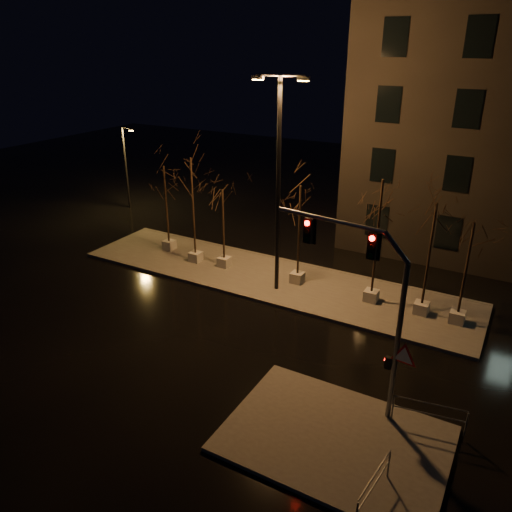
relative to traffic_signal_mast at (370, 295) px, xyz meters
The scene contains 15 objects.
ground 9.01m from the traffic_signal_mast, 168.46° to the left, with size 90.00×90.00×0.00m, color black.
median 11.63m from the traffic_signal_mast, 135.36° to the left, with size 22.00×5.00×0.15m, color #4E4C46.
sidewalk_corner 4.81m from the traffic_signal_mast, 94.67° to the right, with size 7.00×5.00×0.15m, color #4E4C46.
tree_0 16.86m from the traffic_signal_mast, 151.54° to the left, with size 1.80×1.80×5.32m.
tree_1 14.35m from the traffic_signal_mast, 149.28° to the left, with size 1.80×1.80×6.21m.
tree_2 12.94m from the traffic_signal_mast, 144.30° to the left, with size 1.80×1.80×4.60m.
tree_3 9.78m from the traffic_signal_mast, 127.93° to the left, with size 1.80×1.80×5.40m.
tree_4 7.89m from the traffic_signal_mast, 104.56° to the left, with size 1.80×1.80×6.28m.
tree_5 7.59m from the traffic_signal_mast, 86.64° to the left, with size 1.80×1.80×5.55m.
tree_6 7.84m from the traffic_signal_mast, 74.78° to the left, with size 1.80×1.80×4.95m.
traffic_signal_mast is the anchor object (origin of this frame).
streetlight_main 9.47m from the traffic_signal_mast, 135.47° to the left, with size 2.61×0.73×10.45m.
streetlight_far 26.67m from the traffic_signal_mast, 149.56° to the left, with size 1.21×0.22×6.15m.
guard_rail_a 4.35m from the traffic_signal_mast, ahead, with size 2.31×0.42×1.01m.
guard_rail_b 5.48m from the traffic_signal_mast, 66.37° to the right, with size 0.30×2.17×1.03m.
Camera 1 is at (11.40, -15.62, 11.91)m, focal length 35.00 mm.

